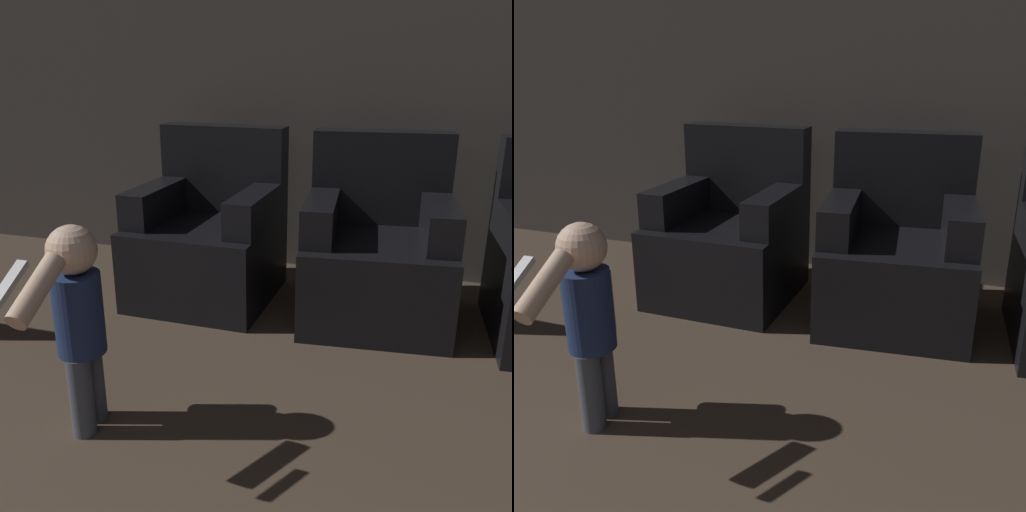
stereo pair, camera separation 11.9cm
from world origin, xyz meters
TOP-DOWN VIEW (x-y plane):
  - wall_back at (0.00, 4.50)m, footprint 8.40×0.05m
  - armchair_left at (-0.53, 3.83)m, footprint 0.78×0.80m
  - armchair_middle at (0.44, 3.83)m, footprint 0.84×0.86m
  - person_toddler at (-0.50, 2.45)m, footprint 0.18×0.56m

SIDE VIEW (x-z plane):
  - armchair_left at x=-0.53m, z-range -0.14..0.83m
  - armchair_middle at x=0.44m, z-range -0.14..0.83m
  - person_toddler at x=-0.50m, z-range 0.07..0.88m
  - wall_back at x=0.00m, z-range 0.00..2.60m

